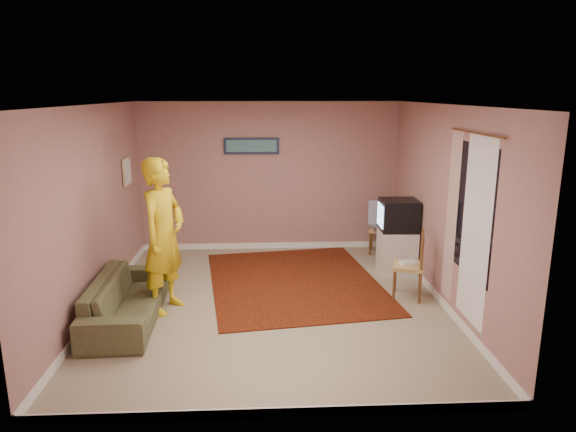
{
  "coord_description": "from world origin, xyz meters",
  "views": [
    {
      "loc": [
        -0.11,
        -6.4,
        2.75
      ],
      "look_at": [
        0.24,
        0.6,
        1.05
      ],
      "focal_mm": 32.0,
      "sensor_mm": 36.0,
      "label": 1
    }
  ],
  "objects_px": {
    "tv_cabinet": "(397,252)",
    "sofa": "(127,299)",
    "person": "(164,236)",
    "chair_a": "(381,224)",
    "chair_b": "(409,258)",
    "crt_tv": "(398,215)"
  },
  "relations": [
    {
      "from": "tv_cabinet",
      "to": "crt_tv",
      "type": "xyz_separation_m",
      "value": [
        -0.01,
        0.0,
        0.58
      ]
    },
    {
      "from": "tv_cabinet",
      "to": "crt_tv",
      "type": "distance_m",
      "value": 0.58
    },
    {
      "from": "chair_a",
      "to": "chair_b",
      "type": "relative_size",
      "value": 0.94
    },
    {
      "from": "chair_b",
      "to": "sofa",
      "type": "distance_m",
      "value": 3.7
    },
    {
      "from": "crt_tv",
      "to": "sofa",
      "type": "height_order",
      "value": "crt_tv"
    },
    {
      "from": "chair_a",
      "to": "crt_tv",
      "type": "bearing_deg",
      "value": -72.04
    },
    {
      "from": "crt_tv",
      "to": "sofa",
      "type": "bearing_deg",
      "value": -155.97
    },
    {
      "from": "tv_cabinet",
      "to": "person",
      "type": "bearing_deg",
      "value": -159.97
    },
    {
      "from": "chair_b",
      "to": "person",
      "type": "distance_m",
      "value": 3.26
    },
    {
      "from": "person",
      "to": "chair_a",
      "type": "bearing_deg",
      "value": -32.39
    },
    {
      "from": "sofa",
      "to": "person",
      "type": "bearing_deg",
      "value": -55.11
    },
    {
      "from": "chair_b",
      "to": "sofa",
      "type": "relative_size",
      "value": 0.27
    },
    {
      "from": "tv_cabinet",
      "to": "person",
      "type": "height_order",
      "value": "person"
    },
    {
      "from": "tv_cabinet",
      "to": "chair_a",
      "type": "distance_m",
      "value": 1.03
    },
    {
      "from": "tv_cabinet",
      "to": "chair_a",
      "type": "bearing_deg",
      "value": 91.13
    },
    {
      "from": "tv_cabinet",
      "to": "chair_a",
      "type": "height_order",
      "value": "chair_a"
    },
    {
      "from": "chair_a",
      "to": "chair_b",
      "type": "distance_m",
      "value": 1.99
    },
    {
      "from": "chair_a",
      "to": "tv_cabinet",
      "type": "bearing_deg",
      "value": -71.72
    },
    {
      "from": "tv_cabinet",
      "to": "chair_a",
      "type": "relative_size",
      "value": 1.41
    },
    {
      "from": "tv_cabinet",
      "to": "sofa",
      "type": "xyz_separation_m",
      "value": [
        -3.75,
        -1.53,
        -0.06
      ]
    },
    {
      "from": "chair_b",
      "to": "chair_a",
      "type": "bearing_deg",
      "value": -165.57
    },
    {
      "from": "tv_cabinet",
      "to": "crt_tv",
      "type": "relative_size",
      "value": 1.19
    }
  ]
}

